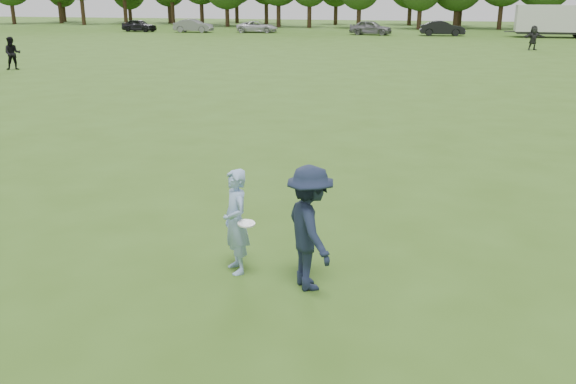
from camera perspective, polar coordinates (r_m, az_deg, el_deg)
name	(u,v)px	position (r m, az deg, el deg)	size (l,w,h in m)	color
ground	(297,268)	(9.93, 0.83, -7.10)	(200.00, 200.00, 0.00)	#345317
thrower	(236,222)	(9.54, -4.92, -2.77)	(0.61, 0.40, 1.68)	#8BA9D7
defender	(310,228)	(8.95, 2.06, -3.40)	(1.22, 0.70, 1.89)	#182034
player_far_a	(12,53)	(39.71, -24.38, 11.73)	(0.92, 0.72, 1.89)	black
player_far_d	(533,38)	(53.26, 21.98, 13.24)	(1.77, 0.56, 1.91)	#292929
car_a	(139,25)	(76.86, -13.76, 14.90)	(1.69, 4.20, 1.43)	black
car_b	(193,26)	(74.15, -8.84, 15.12)	(1.58, 4.52, 1.49)	slate
car_c	(257,27)	(72.92, -2.88, 15.18)	(2.16, 4.69, 1.30)	silver
car_e	(371,28)	(69.26, 7.76, 15.00)	(1.84, 4.58, 1.56)	slate
car_f	(442,28)	(69.11, 14.24, 14.62)	(1.64, 4.70, 1.55)	black
disc_in_play	(246,223)	(9.28, -3.91, -2.96)	(0.31, 0.31, 0.06)	white
cargo_trailer	(557,20)	(69.79, 23.88, 14.53)	(9.00, 2.75, 3.20)	silver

